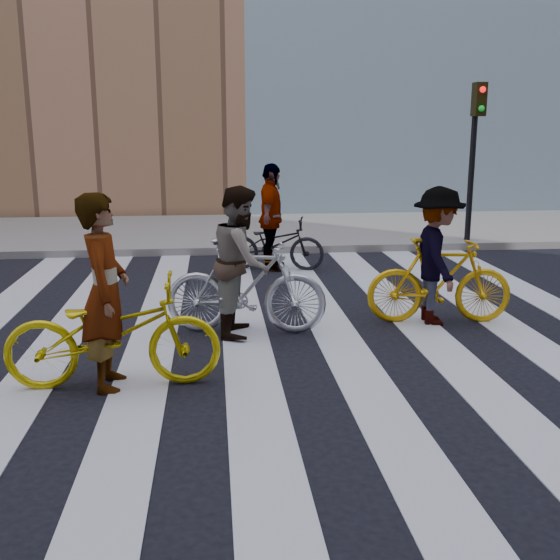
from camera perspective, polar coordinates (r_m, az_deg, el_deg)
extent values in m
plane|color=black|center=(8.15, 0.77, -4.39)|extent=(100.00, 100.00, 0.00)
cube|color=gray|center=(15.43, -2.43, 4.26)|extent=(100.00, 5.00, 0.15)
cube|color=silver|center=(8.31, -18.49, -4.71)|extent=(0.55, 10.00, 0.01)
cube|color=silver|center=(8.14, -10.89, -4.63)|extent=(0.55, 10.00, 0.01)
cube|color=silver|center=(8.11, -3.10, -4.47)|extent=(0.55, 10.00, 0.01)
cube|color=silver|center=(8.23, 4.59, -4.22)|extent=(0.55, 10.00, 0.01)
cube|color=silver|center=(8.49, 11.93, -3.92)|extent=(0.55, 10.00, 0.01)
cube|color=silver|center=(8.89, 18.71, -3.58)|extent=(0.55, 10.00, 0.01)
cylinder|color=black|center=(14.18, 16.34, 9.16)|extent=(0.12, 0.12, 3.20)
cube|color=black|center=(14.02, 16.95, 14.82)|extent=(0.22, 0.28, 0.65)
sphere|color=red|center=(13.89, 17.24, 15.56)|extent=(0.12, 0.12, 0.12)
sphere|color=#0CCC26|center=(13.88, 17.14, 14.08)|extent=(0.12, 0.12, 0.12)
imported|color=#D3BC0B|center=(6.48, -14.35, -4.51)|extent=(2.05, 0.74, 1.07)
imported|color=silver|center=(7.91, -2.98, -0.57)|extent=(2.00, 0.84, 1.17)
imported|color=#E2A30C|center=(8.57, 13.72, -0.07)|extent=(1.88, 0.69, 1.11)
imported|color=black|center=(11.51, -0.53, 3.17)|extent=(1.85, 0.98, 0.92)
imported|color=slate|center=(6.38, -15.00, -1.05)|extent=(0.46, 0.69, 1.88)
imported|color=slate|center=(7.84, -3.38, 1.65)|extent=(0.80, 0.97, 1.80)
imported|color=slate|center=(8.49, 13.52, 2.03)|extent=(0.75, 1.19, 1.75)
imported|color=slate|center=(11.44, -0.78, 5.48)|extent=(0.68, 1.16, 1.86)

